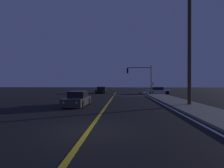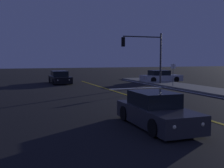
{
  "view_description": "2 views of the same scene",
  "coord_description": "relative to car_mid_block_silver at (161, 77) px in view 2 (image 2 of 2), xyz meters",
  "views": [
    {
      "loc": [
        1.5,
        -7.73,
        2.09
      ],
      "look_at": [
        -0.18,
        20.12,
        1.95
      ],
      "focal_mm": 28.42,
      "sensor_mm": 36.0,
      "label": 1
    },
    {
      "loc": [
        -8.02,
        -1.03,
        2.64
      ],
      "look_at": [
        -0.49,
        19.22,
        0.68
      ],
      "focal_mm": 44.21,
      "sensor_mm": 36.0,
      "label": 2
    }
  ],
  "objects": [
    {
      "name": "stop_bar",
      "position": [
        -5.49,
        -5.35,
        -0.58
      ],
      "size": [
        5.71,
        0.5,
        0.01
      ],
      "primitive_type": "cube",
      "color": "white",
      "rests_on": "ground"
    },
    {
      "name": "car_mid_block_silver",
      "position": [
        0.0,
        0.0,
        0.0
      ],
      "size": [
        4.77,
        2.14,
        1.34
      ],
      "rotation": [
        0.0,
        0.0,
        -1.61
      ],
      "color": "#B2B5BA",
      "rests_on": "ground"
    },
    {
      "name": "street_sign_corner",
      "position": [
        -2.14,
        -5.85,
        0.91
      ],
      "size": [
        0.56,
        0.11,
        2.21
      ],
      "color": "slate",
      "rests_on": "ground"
    },
    {
      "name": "traffic_signal_near_right",
      "position": [
        -3.5,
        -3.05,
        2.95
      ],
      "size": [
        4.39,
        0.28,
        5.23
      ],
      "rotation": [
        0.0,
        0.0,
        3.14
      ],
      "color": "#38383D",
      "rests_on": "ground"
    },
    {
      "name": "car_far_approaching_black",
      "position": [
        -11.28,
        2.16,
        -0.0
      ],
      "size": [
        2.01,
        4.7,
        1.34
      ],
      "rotation": [
        0.0,
        0.0,
        3.13
      ],
      "color": "black",
      "rests_on": "ground"
    },
    {
      "name": "car_lead_oncoming_charcoal",
      "position": [
        -11.02,
        -18.41,
        -0.0
      ],
      "size": [
        1.88,
        4.35,
        1.34
      ],
      "rotation": [
        0.0,
        0.0,
        3.12
      ],
      "color": "#2D2D33",
      "rests_on": "ground"
    },
    {
      "name": "lane_line_center",
      "position": [
        -8.35,
        -15.33,
        -0.58
      ],
      "size": [
        0.2,
        39.03,
        0.01
      ],
      "primitive_type": "cube",
      "color": "gold",
      "rests_on": "ground"
    }
  ]
}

